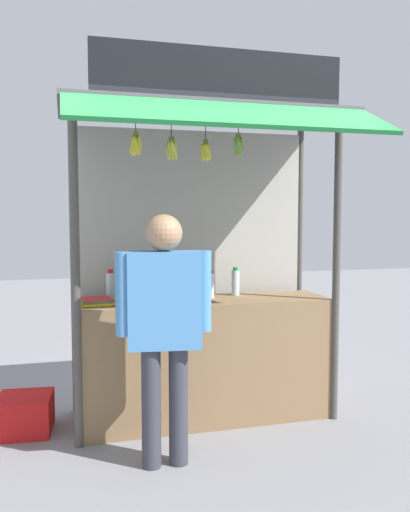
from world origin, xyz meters
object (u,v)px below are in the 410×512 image
object	(u,v)px
water_bottle_front_right	(210,285)
banana_bunch_leftmost	(206,152)
magazine_stack_mid_right	(162,298)
banana_bunch_inner_left	(172,150)
banana_bunch_inner_right	(136,145)
water_bottle_rear_center	(111,286)
water_bottle_front_left	(235,282)
magazine_stack_far_left	(96,301)
plastic_crate	(25,414)
banana_bunch_rightmost	(239,146)
vendor_person	(164,316)

from	to	relation	value
water_bottle_front_right	banana_bunch_leftmost	distance (m)	1.12
magazine_stack_mid_right	banana_bunch_inner_left	size ratio (longest dim) A/B	1.12
banana_bunch_leftmost	banana_bunch_inner_right	distance (m)	0.50
water_bottle_rear_center	water_bottle_front_left	bearing A→B (deg)	-1.71
water_bottle_rear_center	banana_bunch_inner_right	distance (m)	1.19
magazine_stack_far_left	banana_bunch_inner_right	bearing A→B (deg)	-54.73
water_bottle_front_right	plastic_crate	distance (m)	1.74
magazine_stack_far_left	magazine_stack_mid_right	size ratio (longest dim) A/B	0.90
water_bottle_front_right	plastic_crate	world-z (taller)	water_bottle_front_right
water_bottle_front_left	banana_bunch_inner_left	world-z (taller)	banana_bunch_inner_left
plastic_crate	magazine_stack_mid_right	bearing A→B (deg)	-9.98
banana_bunch_rightmost	magazine_stack_far_left	bearing A→B (deg)	159.62
banana_bunch_leftmost	banana_bunch_inner_left	distance (m)	0.25
banana_bunch_rightmost	plastic_crate	world-z (taller)	banana_bunch_rightmost
water_bottle_front_right	banana_bunch_inner_left	bearing A→B (deg)	-131.98
water_bottle_front_left	plastic_crate	world-z (taller)	water_bottle_front_left
magazine_stack_mid_right	water_bottle_front_right	bearing A→B (deg)	21.03
banana_bunch_inner_right	vendor_person	distance (m)	1.19
water_bottle_front_left	magazine_stack_far_left	distance (m)	1.18
water_bottle_front_left	water_bottle_rear_center	world-z (taller)	water_bottle_rear_center
banana_bunch_rightmost	banana_bunch_inner_right	bearing A→B (deg)	179.80
water_bottle_front_right	banana_bunch_inner_right	distance (m)	1.31
banana_bunch_rightmost	magazine_stack_mid_right	bearing A→B (deg)	150.83
banana_bunch_inner_left	banana_bunch_inner_right	size ratio (longest dim) A/B	1.09
magazine_stack_far_left	magazine_stack_mid_right	xyz separation A→B (m)	(0.49, -0.09, 0.02)
magazine_stack_far_left	banana_bunch_inner_left	distance (m)	1.28
magazine_stack_far_left	magazine_stack_mid_right	bearing A→B (deg)	-9.93
vendor_person	plastic_crate	size ratio (longest dim) A/B	4.16
water_bottle_rear_center	magazine_stack_far_left	bearing A→B (deg)	-122.67
magazine_stack_far_left	banana_bunch_rightmost	size ratio (longest dim) A/B	1.15
banana_bunch_leftmost	vendor_person	bearing A→B (deg)	-137.95
magazine_stack_mid_right	plastic_crate	world-z (taller)	magazine_stack_mid_right
banana_bunch_inner_left	plastic_crate	bearing A→B (deg)	156.08
magazine_stack_far_left	banana_bunch_rightmost	world-z (taller)	banana_bunch_rightmost
water_bottle_front_right	water_bottle_rear_center	size ratio (longest dim) A/B	0.94
banana_bunch_rightmost	vendor_person	world-z (taller)	banana_bunch_rightmost
water_bottle_front_left	plastic_crate	xyz separation A→B (m)	(-1.70, -0.07, -0.95)
water_bottle_front_left	vendor_person	xyz separation A→B (m)	(-0.77, -0.87, -0.09)
banana_bunch_leftmost	plastic_crate	bearing A→B (deg)	160.17
water_bottle_front_right	magazine_stack_mid_right	distance (m)	0.46
magazine_stack_far_left	vendor_person	distance (m)	0.80
magazine_stack_mid_right	banana_bunch_inner_right	distance (m)	1.17
water_bottle_front_right	water_bottle_front_left	xyz separation A→B (m)	(0.25, 0.08, 0.00)
water_bottle_rear_center	vendor_person	xyz separation A→B (m)	(0.27, -0.90, -0.09)
water_bottle_front_left	plastic_crate	bearing A→B (deg)	-177.73
water_bottle_front_left	banana_bunch_inner_left	xyz separation A→B (m)	(-0.65, -0.53, 1.02)
magazine_stack_far_left	banana_bunch_rightmost	distance (m)	1.57
magazine_stack_mid_right	banana_bunch_inner_left	bearing A→B (deg)	-85.42
banana_bunch_inner_right	banana_bunch_rightmost	xyz separation A→B (m)	(0.74, -0.00, 0.02)
banana_bunch_inner_right	magazine_stack_mid_right	bearing A→B (deg)	51.40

